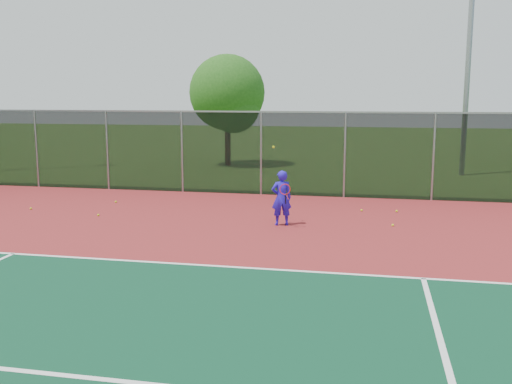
# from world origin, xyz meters

# --- Properties ---
(ground) EXTENTS (120.00, 120.00, 0.00)m
(ground) POSITION_xyz_m (0.00, 0.00, 0.00)
(ground) COLOR #335A19
(ground) RESTS_ON ground
(court_apron) EXTENTS (30.00, 20.00, 0.02)m
(court_apron) POSITION_xyz_m (0.00, 2.00, 0.01)
(court_apron) COLOR maroon
(court_apron) RESTS_ON ground
(fence_back) EXTENTS (30.00, 0.06, 3.03)m
(fence_back) POSITION_xyz_m (0.00, 12.00, 1.56)
(fence_back) COLOR black
(fence_back) RESTS_ON court_apron
(tennis_player) EXTENTS (0.64, 0.67, 2.20)m
(tennis_player) POSITION_xyz_m (-1.48, 7.16, 0.79)
(tennis_player) COLOR #2616D3
(tennis_player) RESTS_ON court_apron
(practice_ball_0) EXTENTS (0.07, 0.07, 0.07)m
(practice_ball_0) POSITION_xyz_m (-7.05, 7.24, 0.06)
(practice_ball_0) COLOR #C9D719
(practice_ball_0) RESTS_ON court_apron
(practice_ball_1) EXTENTS (0.07, 0.07, 0.07)m
(practice_ball_1) POSITION_xyz_m (1.56, 7.59, 0.06)
(practice_ball_1) COLOR #C9D719
(practice_ball_1) RESTS_ON court_apron
(practice_ball_2) EXTENTS (0.07, 0.07, 0.07)m
(practice_ball_2) POSITION_xyz_m (-9.60, 7.73, 0.06)
(practice_ball_2) COLOR #C9D719
(practice_ball_2) RESTS_ON court_apron
(practice_ball_3) EXTENTS (0.07, 0.07, 0.07)m
(practice_ball_3) POSITION_xyz_m (0.68, 9.55, 0.06)
(practice_ball_3) COLOR #C9D719
(practice_ball_3) RESTS_ON court_apron
(practice_ball_4) EXTENTS (0.07, 0.07, 0.07)m
(practice_ball_4) POSITION_xyz_m (-7.48, 9.37, 0.06)
(practice_ball_4) COLOR #C9D719
(practice_ball_4) RESTS_ON court_apron
(practice_ball_5) EXTENTS (0.07, 0.07, 0.07)m
(practice_ball_5) POSITION_xyz_m (1.74, 9.62, 0.06)
(practice_ball_5) COLOR #C9D719
(practice_ball_5) RESTS_ON court_apron
(floodlight_n) EXTENTS (0.90, 0.40, 12.46)m
(floodlight_n) POSITION_xyz_m (4.99, 18.99, 7.01)
(floodlight_n) COLOR gray
(floodlight_n) RESTS_ON ground
(tree_back_left) EXTENTS (3.88, 3.88, 5.70)m
(tree_back_left) POSITION_xyz_m (-6.33, 20.48, 3.57)
(tree_back_left) COLOR #332312
(tree_back_left) RESTS_ON ground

